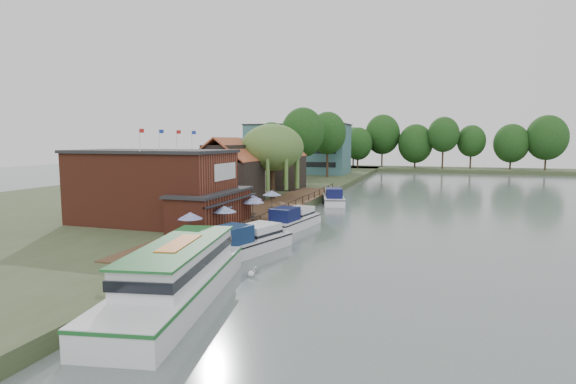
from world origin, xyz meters
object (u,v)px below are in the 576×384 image
(umbrella_5, at_px, (272,201))
(tour_boat, at_px, (175,274))
(cottage_c, at_px, (281,164))
(hotel_block, at_px, (298,149))
(umbrella_3, at_px, (253,209))
(willow, at_px, (272,162))
(cottage_a, at_px, (227,171))
(umbrella_4, at_px, (253,206))
(swan, at_px, (251,273))
(cruiser_2, at_px, (333,195))
(umbrella_1, at_px, (225,219))
(umbrella_0, at_px, (190,227))
(cruiser_0, at_px, (247,238))
(cruiser_1, at_px, (293,217))
(umbrella_2, at_px, (222,214))
(cottage_b, at_px, (237,166))
(pub, at_px, (170,187))

(umbrella_5, distance_m, tour_boat, 26.67)
(cottage_c, bearing_deg, hotel_block, 102.20)
(hotel_block, height_order, umbrella_3, hotel_block)
(willow, bearing_deg, umbrella_5, -70.60)
(cottage_a, height_order, umbrella_5, cottage_a)
(umbrella_4, xyz_separation_m, swan, (6.46, -16.13, -2.07))
(hotel_block, xyz_separation_m, umbrella_5, (15.04, -61.05, -4.86))
(cruiser_2, bearing_deg, swan, -101.65)
(hotel_block, distance_m, umbrella_1, 75.49)
(umbrella_0, distance_m, cruiser_2, 32.99)
(cruiser_0, xyz_separation_m, swan, (2.81, -5.88, -1.04))
(umbrella_0, distance_m, cruiser_1, 13.98)
(umbrella_2, relative_size, umbrella_5, 1.00)
(hotel_block, distance_m, umbrella_4, 67.32)
(cottage_b, relative_size, cruiser_2, 0.96)
(willow, xyz_separation_m, umbrella_2, (2.25, -20.20, -3.93))
(cottage_c, xyz_separation_m, cruiser_1, (10.66, -27.56, -4.06))
(willow, distance_m, umbrella_4, 15.37)
(cottage_c, height_order, umbrella_3, cottage_c)
(swan, bearing_deg, cottage_c, 106.20)
(hotel_block, xyz_separation_m, tour_boat, (18.76, -87.45, -5.49))
(umbrella_2, height_order, swan, umbrella_2)
(hotel_block, bearing_deg, cottage_a, -82.87)
(umbrella_3, relative_size, cruiser_2, 0.24)
(hotel_block, bearing_deg, cruiser_0, -76.52)
(tour_boat, xyz_separation_m, swan, (2.22, 5.77, -1.44))
(umbrella_4, bearing_deg, cruiser_0, -70.40)
(cottage_c, xyz_separation_m, umbrella_5, (7.04, -24.05, -2.96))
(cottage_a, height_order, tour_boat, cottage_a)
(cruiser_2, bearing_deg, cottage_a, -152.36)
(cottage_b, bearing_deg, umbrella_1, -68.00)
(umbrella_0, height_order, cruiser_1, umbrella_0)
(pub, relative_size, umbrella_5, 8.42)
(cottage_b, bearing_deg, cottage_a, -73.30)
(umbrella_5, bearing_deg, umbrella_4, -96.51)
(umbrella_0, bearing_deg, cruiser_0, 25.47)
(willow, height_order, umbrella_1, willow)
(swan, bearing_deg, umbrella_3, 111.79)
(cottage_b, distance_m, umbrella_0, 33.44)
(pub, xyz_separation_m, cruiser_1, (10.66, 6.44, -3.46))
(pub, bearing_deg, cruiser_2, 67.30)
(umbrella_3, height_order, umbrella_5, same)
(umbrella_3, distance_m, tour_boat, 20.25)
(cruiser_1, bearing_deg, hotel_block, 115.62)
(cottage_a, distance_m, umbrella_3, 14.50)
(cruiser_0, bearing_deg, willow, 121.57)
(cottage_a, height_order, cottage_c, same)
(cottage_c, distance_m, umbrella_1, 37.59)
(pub, xyz_separation_m, umbrella_2, (5.75, -0.20, -2.36))
(umbrella_2, distance_m, swan, 12.91)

